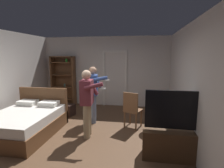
{
  "coord_description": "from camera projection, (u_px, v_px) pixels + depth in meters",
  "views": [
    {
      "loc": [
        1.43,
        -3.69,
        1.96
      ],
      "look_at": [
        0.69,
        0.58,
        1.25
      ],
      "focal_mm": 28.33,
      "sensor_mm": 36.0,
      "label": 1
    }
  ],
  "objects": [
    {
      "name": "laptop",
      "position": [
        158.0,
        102.0,
        4.55
      ],
      "size": [
        0.41,
        0.41,
        0.17
      ],
      "color": "black",
      "rests_on": "side_table"
    },
    {
      "name": "bottle_on_table",
      "position": [
        164.0,
        101.0,
        4.48
      ],
      "size": [
        0.06,
        0.06,
        0.27
      ],
      "color": "#154D0D",
      "rests_on": "side_table"
    },
    {
      "name": "person_striped_shirt",
      "position": [
        94.0,
        91.0,
        5.12
      ],
      "size": [
        0.68,
        0.58,
        1.63
      ],
      "color": "slate",
      "rests_on": "ground_plane"
    },
    {
      "name": "ground_plane",
      "position": [
        79.0,
        139.0,
        4.14
      ],
      "size": [
        6.53,
        6.53,
        0.0
      ],
      "primitive_type": "plane",
      "color": "brown"
    },
    {
      "name": "suitcase_dark",
      "position": [
        66.0,
        109.0,
        5.83
      ],
      "size": [
        0.65,
        0.47,
        0.37
      ],
      "primitive_type": "cube",
      "rotation": [
        0.0,
        0.0,
        -0.25
      ],
      "color": "black",
      "rests_on": "ground_plane"
    },
    {
      "name": "side_table",
      "position": [
        158.0,
        112.0,
        4.64
      ],
      "size": [
        0.62,
        0.62,
        0.7
      ],
      "color": "brown",
      "rests_on": "ground_plane"
    },
    {
      "name": "doorway_frame",
      "position": [
        115.0,
        75.0,
        6.74
      ],
      "size": [
        0.93,
        0.08,
        2.13
      ],
      "color": "white",
      "rests_on": "ground_plane"
    },
    {
      "name": "bookshelf",
      "position": [
        64.0,
        79.0,
        6.98
      ],
      "size": [
        0.94,
        0.32,
        1.91
      ],
      "color": "brown",
      "rests_on": "ground_plane"
    },
    {
      "name": "wall_back",
      "position": [
        105.0,
        72.0,
        6.87
      ],
      "size": [
        5.06,
        0.12,
        2.65
      ],
      "primitive_type": "cube",
      "color": "silver",
      "rests_on": "ground_plane"
    },
    {
      "name": "wall_right",
      "position": [
        195.0,
        87.0,
        3.51
      ],
      "size": [
        0.12,
        6.17,
        2.65
      ],
      "primitive_type": "cube",
      "color": "silver",
      "rests_on": "ground_plane"
    },
    {
      "name": "bed",
      "position": [
        26.0,
        122.0,
        4.43
      ],
      "size": [
        1.47,
        1.9,
        1.02
      ],
      "color": "brown",
      "rests_on": "ground_plane"
    },
    {
      "name": "tv_flatscreen",
      "position": [
        177.0,
        140.0,
        3.33
      ],
      "size": [
        1.3,
        0.4,
        1.33
      ],
      "color": "#4C331E",
      "rests_on": "ground_plane"
    },
    {
      "name": "person_blue_shirt",
      "position": [
        87.0,
        99.0,
        4.18
      ],
      "size": [
        0.65,
        0.57,
        1.62
      ],
      "color": "tan",
      "rests_on": "ground_plane"
    },
    {
      "name": "wooden_chair",
      "position": [
        132.0,
        108.0,
        4.73
      ],
      "size": [
        0.55,
        0.55,
        0.99
      ],
      "color": "brown",
      "rests_on": "ground_plane"
    }
  ]
}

